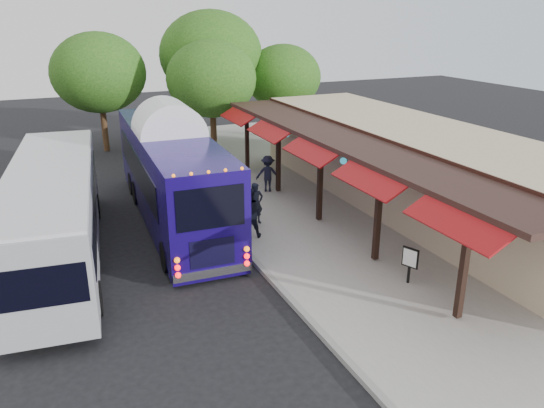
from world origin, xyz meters
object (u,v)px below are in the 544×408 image
city_bus (54,210)px  sign_board (410,259)px  coach_bus (172,170)px  ped_a (256,204)px  ped_b (249,213)px  ped_c (193,164)px  ped_d (268,174)px

city_bus → sign_board: size_ratio=10.40×
coach_bus → ped_a: (2.80, -2.16, -1.12)m
ped_a → sign_board: bearing=-76.9°
city_bus → sign_board: city_bus is taller
ped_b → ped_c: bearing=-78.3°
ped_a → ped_d: ped_d is taller
coach_bus → ped_b: size_ratio=6.41×
ped_a → ped_c: ped_c is taller
ped_a → ped_d: size_ratio=0.98×
coach_bus → city_bus: size_ratio=1.00×
ped_b → ped_c: ped_b is taller
coach_bus → sign_board: bearing=-56.3°
city_bus → ped_b: bearing=-4.2°
coach_bus → ped_c: coach_bus is taller
ped_c → sign_board: bearing=61.7°
coach_bus → ped_d: coach_bus is taller
sign_board → coach_bus: bearing=98.1°
ped_a → sign_board: size_ratio=1.41×
city_bus → ped_c: (6.63, 6.44, -0.80)m
coach_bus → city_bus: 5.04m
coach_bus → ped_c: 4.95m
ped_d → ped_a: bearing=86.2°
ped_d → ped_b: bearing=85.3°
city_bus → sign_board: bearing=-27.6°
ped_a → ped_c: size_ratio=0.98×
ped_b → ped_c: 7.67m
city_bus → sign_board: (9.87, -6.62, -0.85)m
ped_d → sign_board: (0.43, -10.10, -0.05)m
ped_a → ped_b: (-0.75, -1.14, 0.12)m
coach_bus → city_bus: (-4.58, -2.07, -0.30)m
city_bus → ped_d: size_ratio=7.22×
ped_c → ped_d: 4.07m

